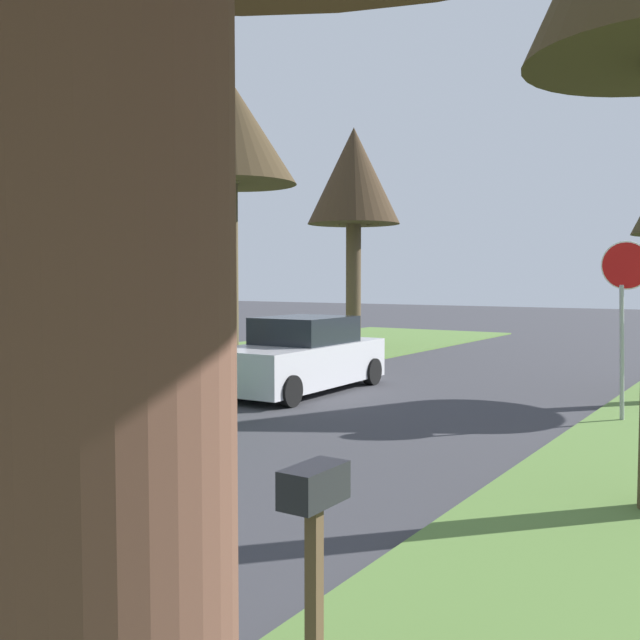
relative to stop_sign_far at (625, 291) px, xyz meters
The scene contains 6 objects.
stop_sign_far is the anchor object (origin of this frame).
street_tree_left_mid_b 10.51m from the stop_sign_far, behind, with size 3.30×3.30×7.31m.
street_tree_left_far 13.84m from the stop_sign_far, 140.02° to the left, with size 3.15×3.15×7.46m.
parked_sedan_green 8.84m from the stop_sign_far, 136.30° to the right, with size 2.05×4.45×1.57m.
parked_sedan_silver 6.53m from the stop_sign_far, behind, with size 2.05×4.45×1.57m.
curbside_mailbox 9.30m from the stop_sign_far, 89.78° to the right, with size 0.22×0.44×1.27m.
Camera 1 is at (6.40, -0.31, 2.38)m, focal length 40.23 mm.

